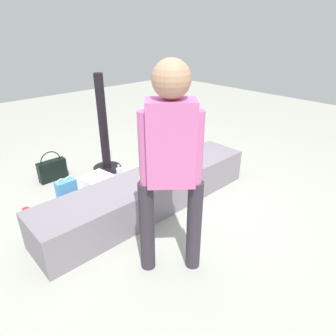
{
  "coord_description": "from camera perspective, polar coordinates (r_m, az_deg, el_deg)",
  "views": [
    {
      "loc": [
        -1.66,
        -2.04,
        1.75
      ],
      "look_at": [
        -0.09,
        -0.35,
        0.62
      ],
      "focal_mm": 31.58,
      "sensor_mm": 36.0,
      "label": 1
    }
  ],
  "objects": [
    {
      "name": "ground_plane",
      "position": [
        3.16,
        -3.18,
        -7.53
      ],
      "size": [
        12.0,
        12.0,
        0.0
      ],
      "primitive_type": "plane",
      "color": "#A4A69A"
    },
    {
      "name": "concrete_ledge",
      "position": [
        3.06,
        -3.26,
        -4.67
      ],
      "size": [
        2.42,
        0.51,
        0.37
      ],
      "primitive_type": "cube",
      "color": "gray",
      "rests_on": "ground_plane"
    },
    {
      "name": "child_seated",
      "position": [
        3.04,
        -0.08,
        3.55
      ],
      "size": [
        0.28,
        0.33,
        0.48
      ],
      "color": "navy",
      "rests_on": "concrete_ledge"
    },
    {
      "name": "adult_standing",
      "position": [
        1.96,
        0.57,
        2.06
      ],
      "size": [
        0.38,
        0.36,
        1.57
      ],
      "color": "#302A35",
      "rests_on": "ground_plane"
    },
    {
      "name": "cake_plate",
      "position": [
        2.93,
        -3.49,
        -1.55
      ],
      "size": [
        0.22,
        0.22,
        0.07
      ],
      "color": "yellow",
      "rests_on": "concrete_ledge"
    },
    {
      "name": "gift_bag",
      "position": [
        3.2,
        -18.83,
        -4.99
      ],
      "size": [
        0.19,
        0.1,
        0.38
      ],
      "color": "#4C99E0",
      "rests_on": "ground_plane"
    },
    {
      "name": "railing_post",
      "position": [
        3.83,
        -12.23,
        6.13
      ],
      "size": [
        0.36,
        0.36,
        1.24
      ],
      "color": "black",
      "rests_on": "ground_plane"
    },
    {
      "name": "water_bottle_near_gift",
      "position": [
        4.27,
        -11.27,
        2.8
      ],
      "size": [
        0.06,
        0.06,
        0.21
      ],
      "color": "silver",
      "rests_on": "ground_plane"
    },
    {
      "name": "water_bottle_far_side",
      "position": [
        3.69,
        -9.4,
        -0.95
      ],
      "size": [
        0.07,
        0.07,
        0.2
      ],
      "color": "silver",
      "rests_on": "ground_plane"
    },
    {
      "name": "party_cup_red",
      "position": [
        3.31,
        -25.61,
        -7.76
      ],
      "size": [
        0.07,
        0.07,
        0.09
      ],
      "primitive_type": "cylinder",
      "color": "red",
      "rests_on": "ground_plane"
    },
    {
      "name": "cake_box_white",
      "position": [
        3.65,
        -13.56,
        -2.33
      ],
      "size": [
        0.37,
        0.34,
        0.11
      ],
      "primitive_type": "cube",
      "rotation": [
        0.0,
        0.0,
        0.16
      ],
      "color": "white",
      "rests_on": "ground_plane"
    },
    {
      "name": "handbag_black_leather",
      "position": [
        3.89,
        -21.43,
        -0.31
      ],
      "size": [
        0.34,
        0.1,
        0.38
      ],
      "color": "black",
      "rests_on": "ground_plane"
    }
  ]
}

